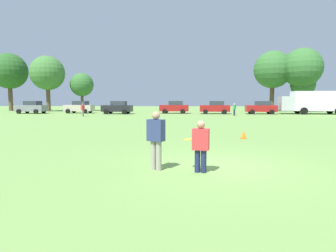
{
  "coord_description": "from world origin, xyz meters",
  "views": [
    {
      "loc": [
        -1.2,
        -8.85,
        2.05
      ],
      "look_at": [
        -1.67,
        1.84,
        1.07
      ],
      "focal_mm": 30.89,
      "sensor_mm": 36.0,
      "label": 1
    }
  ],
  "objects_px": {
    "parked_car_center": "(118,107)",
    "parked_car_near_right": "(215,107)",
    "parked_car_mid_left": "(79,107)",
    "box_truck": "(313,102)",
    "parked_car_far_right": "(261,107)",
    "parked_car_mid_right": "(175,107)",
    "parked_car_near_left": "(32,107)",
    "frisbee": "(188,139)",
    "bystander_sideline_watcher": "(83,109)",
    "player_thrower": "(156,137)",
    "player_defender": "(201,144)",
    "bystander_far_jogger": "(234,109)",
    "traffic_cone": "(244,134)"
  },
  "relations": [
    {
      "from": "parked_car_near_left",
      "to": "parked_car_near_right",
      "type": "distance_m",
      "value": 26.53
    },
    {
      "from": "frisbee",
      "to": "box_truck",
      "type": "bearing_deg",
      "value": 61.08
    },
    {
      "from": "parked_car_center",
      "to": "parked_car_near_right",
      "type": "xyz_separation_m",
      "value": [
        13.82,
        0.81,
        0.0
      ]
    },
    {
      "from": "player_defender",
      "to": "bystander_sideline_watcher",
      "type": "relative_size",
      "value": 0.94
    },
    {
      "from": "box_truck",
      "to": "parked_car_center",
      "type": "bearing_deg",
      "value": -178.7
    },
    {
      "from": "box_truck",
      "to": "bystander_sideline_watcher",
      "type": "distance_m",
      "value": 30.95
    },
    {
      "from": "player_thrower",
      "to": "parked_car_far_right",
      "type": "height_order",
      "value": "parked_car_far_right"
    },
    {
      "from": "parked_car_mid_left",
      "to": "bystander_sideline_watcher",
      "type": "xyz_separation_m",
      "value": [
        3.31,
        -8.21,
        -0.05
      ]
    },
    {
      "from": "traffic_cone",
      "to": "bystander_far_jogger",
      "type": "distance_m",
      "value": 21.9
    },
    {
      "from": "parked_car_far_right",
      "to": "box_truck",
      "type": "xyz_separation_m",
      "value": [
        7.08,
        0.02,
        0.83
      ]
    },
    {
      "from": "parked_car_near_right",
      "to": "bystander_far_jogger",
      "type": "xyz_separation_m",
      "value": [
        1.88,
        -4.52,
        -0.06
      ]
    },
    {
      "from": "player_defender",
      "to": "parked_car_far_right",
      "type": "distance_m",
      "value": 34.79
    },
    {
      "from": "parked_car_near_right",
      "to": "box_truck",
      "type": "relative_size",
      "value": 0.5
    },
    {
      "from": "parked_car_near_left",
      "to": "parked_car_center",
      "type": "bearing_deg",
      "value": -2.34
    },
    {
      "from": "parked_car_far_right",
      "to": "parked_car_mid_right",
      "type": "bearing_deg",
      "value": 173.76
    },
    {
      "from": "parked_car_near_left",
      "to": "box_truck",
      "type": "distance_m",
      "value": 40.04
    },
    {
      "from": "bystander_sideline_watcher",
      "to": "traffic_cone",
      "type": "bearing_deg",
      "value": -51.58
    },
    {
      "from": "frisbee",
      "to": "parked_car_mid_left",
      "type": "bearing_deg",
      "value": 114.17
    },
    {
      "from": "player_thrower",
      "to": "box_truck",
      "type": "relative_size",
      "value": 0.2
    },
    {
      "from": "player_thrower",
      "to": "traffic_cone",
      "type": "distance_m",
      "value": 8.05
    },
    {
      "from": "bystander_far_jogger",
      "to": "bystander_sideline_watcher",
      "type": "bearing_deg",
      "value": -172.03
    },
    {
      "from": "parked_car_far_right",
      "to": "parked_car_near_right",
      "type": "bearing_deg",
      "value": 178.12
    },
    {
      "from": "box_truck",
      "to": "frisbee",
      "type": "bearing_deg",
      "value": -118.92
    },
    {
      "from": "parked_car_near_right",
      "to": "parked_car_mid_left",
      "type": "bearing_deg",
      "value": 176.85
    },
    {
      "from": "parked_car_mid_right",
      "to": "parked_car_near_right",
      "type": "relative_size",
      "value": 1.0
    },
    {
      "from": "parked_car_mid_left",
      "to": "box_truck",
      "type": "height_order",
      "value": "box_truck"
    },
    {
      "from": "traffic_cone",
      "to": "bystander_far_jogger",
      "type": "xyz_separation_m",
      "value": [
        3.45,
        21.62,
        0.64
      ]
    },
    {
      "from": "bystander_far_jogger",
      "to": "parked_car_mid_right",
      "type": "bearing_deg",
      "value": 143.66
    },
    {
      "from": "parked_car_mid_left",
      "to": "box_truck",
      "type": "distance_m",
      "value": 33.5
    },
    {
      "from": "parked_car_center",
      "to": "frisbee",
      "type": "bearing_deg",
      "value": -74.1
    },
    {
      "from": "parked_car_near_left",
      "to": "parked_car_mid_right",
      "type": "height_order",
      "value": "same"
    },
    {
      "from": "parked_car_near_right",
      "to": "parked_car_far_right",
      "type": "height_order",
      "value": "same"
    },
    {
      "from": "parked_car_near_right",
      "to": "player_thrower",
      "type": "bearing_deg",
      "value": -99.56
    },
    {
      "from": "frisbee",
      "to": "parked_car_near_left",
      "type": "height_order",
      "value": "parked_car_near_left"
    },
    {
      "from": "traffic_cone",
      "to": "parked_car_near_right",
      "type": "bearing_deg",
      "value": 86.58
    },
    {
      "from": "parked_car_center",
      "to": "parked_car_far_right",
      "type": "relative_size",
      "value": 1.0
    },
    {
      "from": "parked_car_mid_left",
      "to": "bystander_sideline_watcher",
      "type": "distance_m",
      "value": 8.86
    },
    {
      "from": "traffic_cone",
      "to": "parked_car_mid_left",
      "type": "distance_m",
      "value": 32.87
    },
    {
      "from": "parked_car_near_right",
      "to": "bystander_far_jogger",
      "type": "relative_size",
      "value": 2.82
    },
    {
      "from": "player_thrower",
      "to": "parked_car_center",
      "type": "xyz_separation_m",
      "value": [
        -8.25,
        32.27,
        -0.04
      ]
    },
    {
      "from": "player_defender",
      "to": "box_truck",
      "type": "distance_m",
      "value": 37.61
    },
    {
      "from": "frisbee",
      "to": "parked_car_center",
      "type": "xyz_separation_m",
      "value": [
        -9.18,
        32.22,
        0.03
      ]
    },
    {
      "from": "parked_car_mid_left",
      "to": "player_thrower",
      "type": "bearing_deg",
      "value": -67.17
    },
    {
      "from": "bystander_far_jogger",
      "to": "parked_car_center",
      "type": "bearing_deg",
      "value": 166.71
    },
    {
      "from": "frisbee",
      "to": "box_truck",
      "type": "distance_m",
      "value": 37.53
    },
    {
      "from": "parked_car_center",
      "to": "box_truck",
      "type": "height_order",
      "value": "box_truck"
    },
    {
      "from": "parked_car_center",
      "to": "bystander_sideline_watcher",
      "type": "relative_size",
      "value": 2.78
    },
    {
      "from": "player_defender",
      "to": "parked_car_near_left",
      "type": "distance_m",
      "value": 39.81
    },
    {
      "from": "parked_car_near_left",
      "to": "parked_car_far_right",
      "type": "xyz_separation_m",
      "value": [
        32.95,
        0.08,
        0.0
      ]
    },
    {
      "from": "parked_car_mid_left",
      "to": "parked_car_near_right",
      "type": "relative_size",
      "value": 1.0
    }
  ]
}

